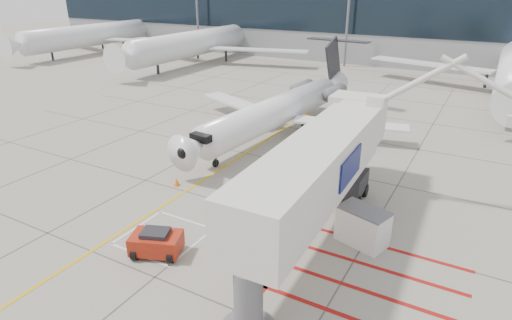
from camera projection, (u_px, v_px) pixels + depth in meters
The scene contains 12 objects.
ground_plane at pixel (203, 237), 23.89m from camera, with size 260.00×260.00×0.00m, color gray.
regional_jet at pixel (264, 100), 36.66m from camera, with size 22.89×28.87×7.56m, color white, non-canonical shape.
jet_bridge at pixel (314, 180), 21.43m from camera, with size 9.54×20.14×8.05m, color silver, non-canonical shape.
pushback_tug at pixel (156, 242), 22.16m from camera, with size 2.55×1.60×1.49m, color #A72310, non-canonical shape.
baggage_cart at pixel (312, 185), 28.67m from camera, with size 1.85×1.17×1.17m, color #505054, non-canonical shape.
ground_power_unit at pixel (363, 226), 23.03m from camera, with size 2.60×1.52×2.06m, color silver, non-canonical shape.
cone_nose at pixel (177, 182), 29.86m from camera, with size 0.40×0.40×0.56m, color orange.
cone_side at pixel (284, 189), 28.98m from camera, with size 0.33×0.33×0.46m, color #F75D0D.
terminal_building at pixel (491, 20), 72.91m from camera, with size 180.00×28.00×14.00m, color gray.
terminal_glass_band at pixel (487, 20), 61.24m from camera, with size 180.00×0.10×6.00m, color black.
bg_aircraft_a at pixel (102, 20), 84.46m from camera, with size 36.91×41.01×12.30m, color silver, non-canonical shape.
bg_aircraft_b at pixel (204, 25), 73.29m from camera, with size 37.01×41.12×12.34m, color silver, non-canonical shape.
Camera 1 is at (12.53, -16.29, 13.25)m, focal length 30.00 mm.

